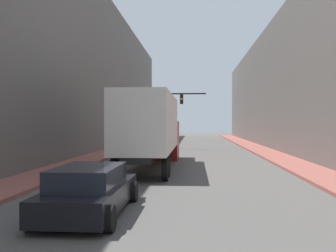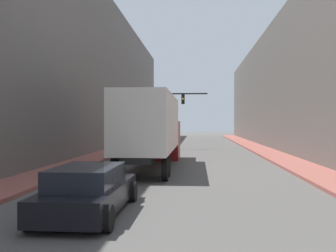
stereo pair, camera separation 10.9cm
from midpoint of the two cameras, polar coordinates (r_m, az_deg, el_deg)
sidewalk_right at (r=30.86m, az=15.26°, el=-4.02°), size 2.20×80.00×0.15m
sidewalk_left at (r=31.13m, az=-8.64°, el=-3.97°), size 2.20×80.00×0.15m
building_right at (r=31.97m, az=22.57°, el=6.56°), size 6.00×80.00×11.80m
building_left at (r=32.56m, az=-15.79°, el=8.83°), size 6.00×80.00×14.46m
semi_truck at (r=20.87m, az=-2.22°, el=-0.40°), size 2.51×12.16×3.94m
sedan_car at (r=10.67m, az=-11.71°, el=-9.65°), size 2.08×4.66×1.34m
traffic_signal_gantry at (r=35.10m, az=-2.12°, el=2.74°), size 6.90×0.35×5.50m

